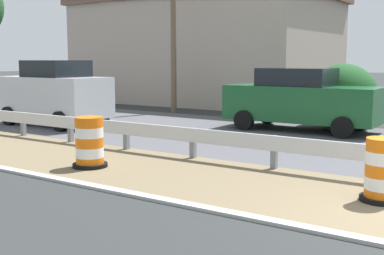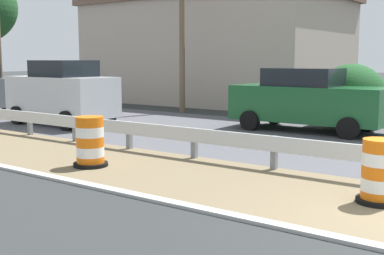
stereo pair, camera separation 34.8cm
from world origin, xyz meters
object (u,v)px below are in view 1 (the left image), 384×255
Objects in this scene: car_distant_a at (301,99)px; traffic_barrel_nearest at (383,173)px; utility_pole_near at (173,9)px; car_distant_b at (54,93)px; traffic_barrel_close at (90,145)px.

traffic_barrel_nearest is at bearing -59.89° from car_distant_a.
traffic_barrel_nearest is 0.21× the size of car_distant_a.
car_distant_a is 0.57× the size of utility_pole_near.
car_distant_b is 0.48× the size of utility_pole_near.
car_distant_b is 6.62m from utility_pole_near.
utility_pole_near is (9.07, 10.71, 3.90)m from traffic_barrel_nearest.
traffic_barrel_close is at bearing -102.78° from car_distant_a.
car_distant_a is (6.90, 4.12, 0.54)m from traffic_barrel_nearest.
traffic_barrel_nearest is 0.25× the size of car_distant_b.
car_distant_a is at bearing -108.24° from utility_pole_near.
car_distant_a is at bearing -12.05° from traffic_barrel_close.
utility_pole_near is at bearing 49.72° from traffic_barrel_nearest.
traffic_barrel_close is 0.22× the size of car_distant_a.
car_distant_b is at bearing -155.72° from car_distant_a.
traffic_barrel_nearest is 14.57m from utility_pole_near.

